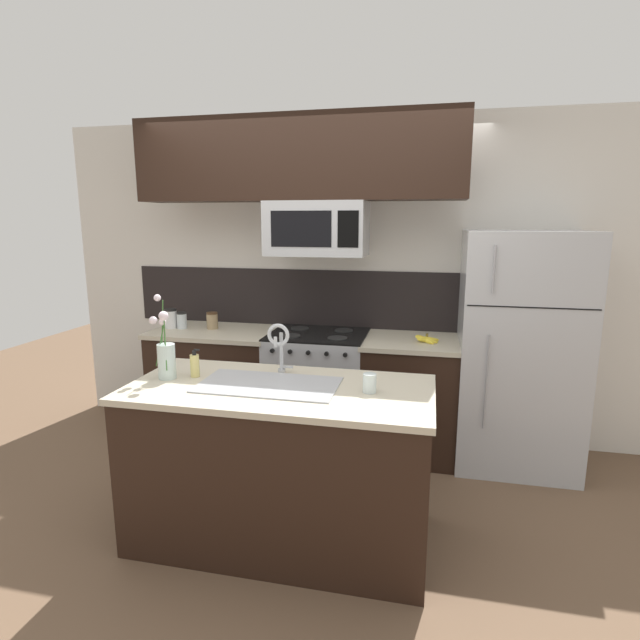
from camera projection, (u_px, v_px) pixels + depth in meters
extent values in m
plane|color=brown|center=(287.00, 502.00, 3.24)|extent=(10.00, 10.00, 0.00)
cube|color=silver|center=(363.00, 281.00, 4.15)|extent=(5.20, 0.10, 2.60)
cube|color=black|center=(326.00, 299.00, 4.19)|extent=(3.41, 0.01, 0.48)
cube|color=black|center=(217.00, 384.00, 4.20)|extent=(0.98, 0.62, 0.88)
cube|color=beige|center=(215.00, 332.00, 4.11)|extent=(1.01, 0.65, 0.03)
cube|color=black|center=(409.00, 399.00, 3.86)|extent=(0.69, 0.62, 0.88)
cube|color=beige|center=(411.00, 342.00, 3.77)|extent=(0.72, 0.65, 0.03)
cube|color=#B7BABF|center=(318.00, 390.00, 4.01)|extent=(0.76, 0.62, 0.91)
cube|color=black|center=(318.00, 334.00, 3.92)|extent=(0.76, 0.62, 0.01)
cylinder|color=black|center=(291.00, 336.00, 3.83)|extent=(0.15, 0.15, 0.01)
cylinder|color=black|center=(337.00, 338.00, 3.75)|extent=(0.15, 0.15, 0.01)
cylinder|color=black|center=(300.00, 328.00, 4.09)|extent=(0.15, 0.15, 0.01)
cylinder|color=black|center=(344.00, 330.00, 4.01)|extent=(0.15, 0.15, 0.01)
cylinder|color=black|center=(272.00, 351.00, 3.68)|extent=(0.03, 0.02, 0.03)
cylinder|color=black|center=(290.00, 352.00, 3.65)|extent=(0.03, 0.02, 0.03)
cylinder|color=black|center=(308.00, 353.00, 3.63)|extent=(0.03, 0.02, 0.03)
cylinder|color=black|center=(326.00, 354.00, 3.60)|extent=(0.03, 0.02, 0.03)
cylinder|color=black|center=(345.00, 355.00, 3.57)|extent=(0.03, 0.02, 0.03)
cube|color=#B7BABF|center=(317.00, 229.00, 3.74)|extent=(0.74, 0.40, 0.40)
cube|color=black|center=(301.00, 229.00, 3.56)|extent=(0.45, 0.00, 0.26)
cube|color=black|center=(348.00, 229.00, 3.49)|extent=(0.15, 0.00, 0.26)
cube|color=black|center=(297.00, 159.00, 3.65)|extent=(2.43, 0.34, 0.60)
cube|color=#B7BABF|center=(519.00, 351.00, 3.63)|extent=(0.85, 0.72, 1.73)
cube|color=black|center=(533.00, 308.00, 3.21)|extent=(0.81, 0.00, 0.01)
cylinder|color=#99999E|center=(494.00, 270.00, 3.20)|extent=(0.01, 0.01, 0.31)
cylinder|color=#99999E|center=(486.00, 382.00, 3.35)|extent=(0.01, 0.01, 0.66)
cylinder|color=silver|center=(171.00, 319.00, 4.17)|extent=(0.10, 0.10, 0.15)
cylinder|color=black|center=(170.00, 310.00, 4.15)|extent=(0.10, 0.10, 0.02)
cylinder|color=silver|center=(182.00, 321.00, 4.15)|extent=(0.08, 0.08, 0.12)
cylinder|color=black|center=(181.00, 313.00, 4.14)|extent=(0.08, 0.08, 0.01)
cylinder|color=#997F5B|center=(212.00, 321.00, 4.14)|extent=(0.09, 0.09, 0.12)
cylinder|color=#4C331E|center=(212.00, 313.00, 4.13)|extent=(0.09, 0.09, 0.01)
ellipsoid|color=yellow|center=(425.00, 340.00, 3.68)|extent=(0.16, 0.14, 0.07)
ellipsoid|color=yellow|center=(426.00, 339.00, 3.69)|extent=(0.17, 0.10, 0.06)
ellipsoid|color=yellow|center=(426.00, 340.00, 3.68)|extent=(0.18, 0.06, 0.07)
ellipsoid|color=yellow|center=(427.00, 339.00, 3.69)|extent=(0.18, 0.06, 0.06)
ellipsoid|color=yellow|center=(428.00, 340.00, 3.67)|extent=(0.17, 0.10, 0.05)
ellipsoid|color=yellow|center=(429.00, 339.00, 3.69)|extent=(0.16, 0.14, 0.07)
cylinder|color=brown|center=(427.00, 336.00, 3.68)|extent=(0.02, 0.02, 0.03)
cube|color=black|center=(281.00, 466.00, 2.81)|extent=(1.63, 0.76, 0.88)
cube|color=beige|center=(280.00, 389.00, 2.72)|extent=(1.66, 0.79, 0.03)
cube|color=#ADAFB5|center=(268.00, 385.00, 2.72)|extent=(0.76, 0.42, 0.01)
cube|color=#ADAFB5|center=(239.00, 396.00, 2.78)|extent=(0.30, 0.32, 0.15)
cube|color=#ADAFB5|center=(300.00, 401.00, 2.70)|extent=(0.30, 0.32, 0.15)
cylinder|color=#B7BABF|center=(282.00, 370.00, 2.96)|extent=(0.04, 0.04, 0.02)
cylinder|color=#B7BABF|center=(281.00, 351.00, 2.94)|extent=(0.02, 0.02, 0.22)
torus|color=#B7BABF|center=(278.00, 335.00, 2.86)|extent=(0.13, 0.02, 0.13)
cylinder|color=#B7BABF|center=(275.00, 342.00, 2.82)|extent=(0.02, 0.02, 0.06)
cube|color=#B7BABF|center=(287.00, 367.00, 2.95)|extent=(0.07, 0.01, 0.01)
cylinder|color=#DBCC75|center=(195.00, 366.00, 2.86)|extent=(0.05, 0.05, 0.13)
cylinder|color=black|center=(194.00, 353.00, 2.85)|extent=(0.02, 0.02, 0.02)
cube|color=black|center=(197.00, 350.00, 2.84)|extent=(0.03, 0.01, 0.01)
cylinder|color=silver|center=(370.00, 383.00, 2.61)|extent=(0.07, 0.07, 0.10)
cylinder|color=silver|center=(167.00, 361.00, 2.83)|extent=(0.10, 0.10, 0.20)
cylinder|color=silver|center=(167.00, 372.00, 2.84)|extent=(0.09, 0.09, 0.06)
cylinder|color=#386B2D|center=(165.00, 343.00, 2.78)|extent=(0.03, 0.06, 0.31)
sphere|color=silver|center=(163.00, 316.00, 2.72)|extent=(0.05, 0.05, 0.05)
cylinder|color=#386B2D|center=(160.00, 344.00, 2.82)|extent=(0.08, 0.01, 0.27)
sphere|color=silver|center=(153.00, 320.00, 2.81)|extent=(0.04, 0.04, 0.04)
cylinder|color=#386B2D|center=(162.00, 333.00, 2.83)|extent=(0.07, 0.06, 0.39)
sphere|color=silver|center=(157.00, 298.00, 2.82)|extent=(0.04, 0.04, 0.04)
cylinder|color=#386B2D|center=(165.00, 345.00, 2.82)|extent=(0.02, 0.01, 0.27)
sphere|color=silver|center=(163.00, 322.00, 2.79)|extent=(0.04, 0.04, 0.04)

